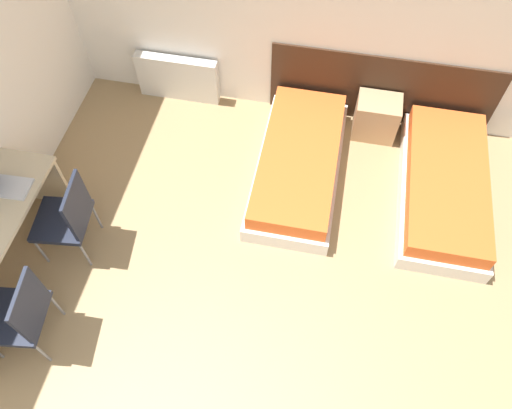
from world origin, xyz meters
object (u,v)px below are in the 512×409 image
object	(u,v)px
chair_near_laptop	(67,216)
bed_near_door	(444,186)
bed_near_window	(299,163)
laptop	(2,182)
nightstand	(376,117)
chair_near_notebook	(20,314)

from	to	relation	value
chair_near_laptop	bed_near_door	bearing A→B (deg)	13.60
bed_near_window	laptop	distance (m)	2.80
bed_near_window	nightstand	world-z (taller)	nightstand
bed_near_window	bed_near_door	distance (m)	1.50
bed_near_door	laptop	world-z (taller)	laptop
nightstand	laptop	distance (m)	3.79
bed_near_door	chair_near_laptop	size ratio (longest dim) A/B	1.98
bed_near_window	nightstand	distance (m)	1.07
bed_near_door	chair_near_laptop	bearing A→B (deg)	-159.65
chair_near_laptop	nightstand	bearing A→B (deg)	30.41
chair_near_notebook	chair_near_laptop	bearing A→B (deg)	82.39
bed_near_window	chair_near_notebook	size ratio (longest dim) A/B	1.98
bed_near_window	nightstand	bearing A→B (deg)	45.40
bed_near_door	chair_near_laptop	distance (m)	3.67
chair_near_laptop	chair_near_notebook	distance (m)	0.93
bed_near_door	laptop	bearing A→B (deg)	-162.68
chair_near_notebook	nightstand	bearing A→B (deg)	40.29
bed_near_window	laptop	world-z (taller)	laptop
bed_near_window	chair_near_laptop	world-z (taller)	chair_near_laptop
bed_near_door	chair_near_notebook	world-z (taller)	chair_near_notebook
bed_near_door	chair_near_laptop	world-z (taller)	chair_near_laptop
bed_near_door	nightstand	bearing A→B (deg)	134.60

